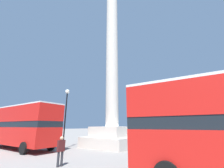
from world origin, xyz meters
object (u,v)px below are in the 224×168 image
Objects in this scene: bus_b at (21,125)px; street_lamp at (66,111)px; monument_column at (112,82)px; pedestrian_near_lamp at (61,149)px; equestrian_statue at (200,132)px.

street_lamp is (3.76, 2.78, 1.50)m from bus_b.
monument_column reaches higher than bus_b.
pedestrian_near_lamp is at bearing -11.94° from bus_b.
pedestrian_near_lamp is at bearing -84.58° from equestrian_statue.
monument_column is at bearing 51.11° from street_lamp.
bus_b is 19.38m from equestrian_statue.
bus_b is 1.78× the size of equestrian_statue.
monument_column is at bearing -122.80° from equestrian_statue.
bus_b is 4.91m from street_lamp.
equestrian_statue is (8.58, 4.35, -6.06)m from monument_column.
pedestrian_near_lamp is (5.84, -4.65, -2.98)m from street_lamp.
bus_b is at bearing -113.94° from equestrian_statue.
pedestrian_near_lamp is at bearing -38.52° from street_lamp.
pedestrian_near_lamp is (9.60, -1.86, -1.48)m from bus_b.
street_lamp is (-3.37, -4.18, -3.86)m from monument_column.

